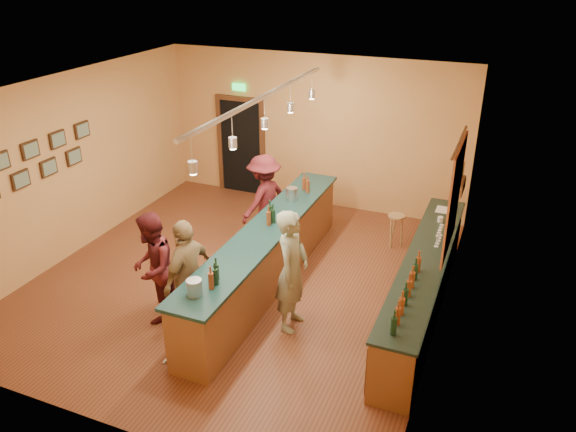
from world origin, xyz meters
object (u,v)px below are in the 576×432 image
at_px(bartender, 292,271).
at_px(customer_c, 264,199).
at_px(customer_a, 153,268).
at_px(customer_b, 188,276).
at_px(tasting_bar, 267,252).
at_px(bar_stool, 396,222).
at_px(back_counter, 423,284).

distance_m(bartender, customer_c, 2.75).
relative_size(customer_a, customer_b, 0.98).
distance_m(tasting_bar, bartender, 1.22).
distance_m(customer_a, bar_stool, 4.57).
bearing_deg(back_counter, customer_a, -156.05).
xyz_separation_m(bartender, bar_stool, (0.86, 3.02, -0.44)).
distance_m(back_counter, bartender, 2.04).
bearing_deg(bartender, tasting_bar, 40.37).
distance_m(bartender, bar_stool, 3.17).
height_order(customer_c, bar_stool, customer_c).
height_order(back_counter, tasting_bar, tasting_bar).
relative_size(bartender, customer_a, 1.09).
distance_m(tasting_bar, bar_stool, 2.70).
relative_size(back_counter, bartender, 2.46).
xyz_separation_m(tasting_bar, bar_stool, (1.65, 2.14, -0.12)).
relative_size(tasting_bar, customer_b, 2.95).
relative_size(tasting_bar, customer_c, 2.99).
relative_size(bartender, bar_stool, 2.91).
height_order(customer_a, customer_b, customer_b).
distance_m(tasting_bar, customer_b, 1.59).
relative_size(customer_c, bar_stool, 2.69).
bearing_deg(customer_a, back_counter, 93.27).
bearing_deg(customer_b, bar_stool, 153.36).
relative_size(back_counter, bar_stool, 7.18).
bearing_deg(customer_c, customer_a, 6.74).
relative_size(back_counter, customer_a, 2.69).
bearing_deg(customer_c, bartender, 48.74).
bearing_deg(bartender, customer_b, 112.12).
relative_size(tasting_bar, bar_stool, 8.05).
xyz_separation_m(customer_a, bar_stool, (2.82, 3.58, -0.36)).
bearing_deg(customer_c, tasting_bar, 41.77).
bearing_deg(bar_stool, customer_c, -163.39).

